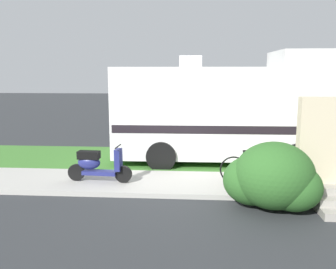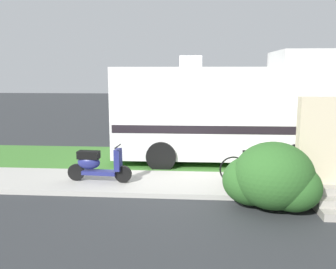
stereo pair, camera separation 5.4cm
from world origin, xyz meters
name	(u,v)px [view 2 (the right image)]	position (x,y,z in m)	size (l,w,h in m)	color
ground_plane	(168,173)	(0.00, 0.00, 0.00)	(80.00, 80.00, 0.00)	#2D3033
sidewalk	(165,183)	(0.00, -1.20, 0.06)	(24.00, 2.00, 0.12)	#ADAAA3
grass_strip	(172,160)	(0.00, 1.50, 0.04)	(24.00, 3.40, 0.08)	#3D752D
motorhome_rv	(225,111)	(1.73, 1.43, 1.71)	(6.87, 2.73, 3.58)	silver
scooter	(97,164)	(-1.76, -1.34, 0.58)	(1.71, 0.50, 0.97)	black
bicycle	(253,169)	(2.25, -1.23, 0.51)	(1.70, 0.52, 0.90)	black
pickup_truck_near	(270,116)	(4.08, 6.03, 0.99)	(5.91, 2.55, 1.87)	maroon
bush_by_porch	(272,179)	(2.41, -2.68, 0.68)	(2.04, 1.53, 1.44)	#2D6026
bottle_green	(323,175)	(4.17, -0.70, 0.23)	(0.07, 0.07, 0.26)	navy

